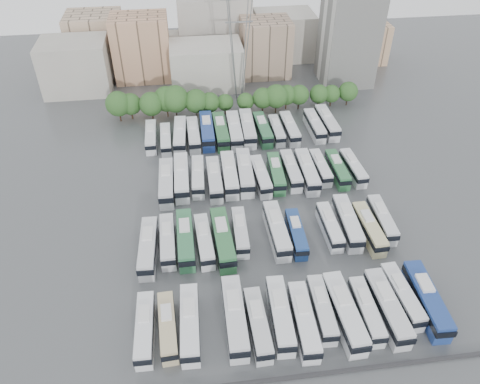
{
  "coord_description": "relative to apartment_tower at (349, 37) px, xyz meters",
  "views": [
    {
      "loc": [
        -13.23,
        -66.18,
        59.68
      ],
      "look_at": [
        -3.72,
        5.08,
        3.0
      ],
      "focal_mm": 35.0,
      "sensor_mm": 36.0,
      "label": 1
    }
  ],
  "objects": [
    {
      "name": "bus_r0_s13",
      "position": [
        -12.63,
        -82.13,
        -10.91
      ],
      "size": [
        3.5,
        13.67,
        4.25
      ],
      "rotation": [
        0.0,
        0.0,
        -0.04
      ],
      "color": "navy",
      "rests_on": "ground"
    },
    {
      "name": "bus_r1_s7",
      "position": [
        -32.43,
        -63.57,
        -10.98
      ],
      "size": [
        3.08,
        13.13,
        4.1
      ],
      "rotation": [
        0.0,
        0.0,
        0.02
      ],
      "color": "silver",
      "rests_on": "ground"
    },
    {
      "name": "bus_r3_s9",
      "position": [
        -25.58,
        -28.57,
        -11.31
      ],
      "size": [
        2.41,
        11.0,
        3.45
      ],
      "rotation": [
        0.0,
        0.0,
        0.0
      ],
      "color": "silver",
      "rests_on": "ground"
    },
    {
      "name": "ground",
      "position": [
        -34.0,
        -58.0,
        -13.0
      ],
      "size": [
        220.0,
        220.0,
        0.0
      ],
      "primitive_type": "plane",
      "color": "#424447",
      "rests_on": "ground"
    },
    {
      "name": "bus_r2_s8",
      "position": [
        -29.12,
        -46.04,
        -11.17
      ],
      "size": [
        3.21,
        12.01,
        3.73
      ],
      "rotation": [
        0.0,
        0.0,
        -0.05
      ],
      "color": "#307140",
      "rests_on": "ground"
    },
    {
      "name": "bus_r3_s13",
      "position": [
        -12.63,
        -27.0,
        -10.99
      ],
      "size": [
        3.18,
        13.12,
        4.1
      ],
      "rotation": [
        0.0,
        0.0,
        0.03
      ],
      "color": "silver",
      "rests_on": "ground"
    },
    {
      "name": "bus_r1_s1",
      "position": [
        -52.05,
        -63.55,
        -11.19
      ],
      "size": [
        2.74,
        11.79,
        3.69
      ],
      "rotation": [
        0.0,
        0.0,
        0.01
      ],
      "color": "silver",
      "rests_on": "ground"
    },
    {
      "name": "bus_r2_s13",
      "position": [
        -12.32,
        -46.12,
        -11.27
      ],
      "size": [
        2.97,
        11.35,
        3.53
      ],
      "rotation": [
        0.0,
        0.0,
        0.05
      ],
      "color": "silver",
      "rests_on": "ground"
    },
    {
      "name": "bus_r2_s9",
      "position": [
        -25.82,
        -45.47,
        -11.15
      ],
      "size": [
        2.66,
        12.0,
        3.76
      ],
      "rotation": [
        0.0,
        0.0,
        0.0
      ],
      "color": "silver",
      "rests_on": "ground"
    },
    {
      "name": "bus_r1_s12",
      "position": [
        -15.68,
        -65.15,
        -11.15
      ],
      "size": [
        2.89,
        12.1,
        3.78
      ],
      "rotation": [
        0.0,
        0.0,
        0.02
      ],
      "color": "beige",
      "rests_on": "ground"
    },
    {
      "name": "bus_r0_s7",
      "position": [
        -32.28,
        -83.35,
        -11.05
      ],
      "size": [
        3.23,
        12.78,
        3.98
      ],
      "rotation": [
        0.0,
        0.0,
        -0.04
      ],
      "color": "white",
      "rests_on": "ground"
    },
    {
      "name": "bus_r2_s12",
      "position": [
        -15.85,
        -46.24,
        -11.23
      ],
      "size": [
        2.56,
        11.53,
        3.61
      ],
      "rotation": [
        0.0,
        0.0,
        0.0
      ],
      "color": "#307040",
      "rests_on": "ground"
    },
    {
      "name": "bus_r0_s1",
      "position": [
        -52.25,
        -81.56,
        -11.28
      ],
      "size": [
        2.96,
        11.26,
        3.5
      ],
      "rotation": [
        0.0,
        0.0,
        0.05
      ],
      "color": "tan",
      "rests_on": "ground"
    },
    {
      "name": "bus_r2_s5",
      "position": [
        -38.96,
        -45.47,
        -10.97
      ],
      "size": [
        3.17,
        13.25,
        4.14
      ],
      "rotation": [
        0.0,
        0.0,
        -0.02
      ],
      "color": "silver",
      "rests_on": "ground"
    },
    {
      "name": "electricity_pylon",
      "position": [
        -32.0,
        -8.0,
        5.66
      ],
      "size": [
        9.0,
        6.91,
        33.83
      ],
      "color": "slate",
      "rests_on": "ground"
    },
    {
      "name": "bus_r1_s3",
      "position": [
        -45.63,
        -64.4,
        -11.2
      ],
      "size": [
        3.1,
        11.79,
        3.66
      ],
      "rotation": [
        0.0,
        0.0,
        0.05
      ],
      "color": "silver",
      "rests_on": "ground"
    },
    {
      "name": "bus_r3_s5",
      "position": [
        -39.02,
        -27.87,
        -10.93
      ],
      "size": [
        3.07,
        13.47,
        4.22
      ],
      "rotation": [
        0.0,
        0.0,
        0.01
      ],
      "color": "#2A6336",
      "rests_on": "ground"
    },
    {
      "name": "bus_r2_s4",
      "position": [
        -42.23,
        -46.57,
        -11.06
      ],
      "size": [
        2.87,
        12.6,
        3.95
      ],
      "rotation": [
        0.0,
        0.0,
        -0.01
      ],
      "color": "silver",
      "rests_on": "ground"
    },
    {
      "name": "bus_r2_s3",
      "position": [
        -45.52,
        -45.03,
        -11.19
      ],
      "size": [
        3.17,
        11.9,
        3.7
      ],
      "rotation": [
        0.0,
        0.0,
        -0.05
      ],
      "color": "silver",
      "rests_on": "ground"
    },
    {
      "name": "apartment_tower",
      "position": [
        0.0,
        0.0,
        0.0
      ],
      "size": [
        14.0,
        14.0,
        26.0
      ],
      "primitive_type": "cube",
      "color": "silver",
      "rests_on": "ground"
    },
    {
      "name": "bus_r3_s1",
      "position": [
        -52.09,
        -29.17,
        -11.31
      ],
      "size": [
        2.52,
        11.02,
        3.45
      ],
      "rotation": [
        0.0,
        0.0,
        0.01
      ],
      "color": "silver",
      "rests_on": "ground"
    },
    {
      "name": "bus_r0_s11",
      "position": [
        -19.16,
        -82.69,
        -10.97
      ],
      "size": [
        3.16,
        13.24,
        4.13
      ],
      "rotation": [
        0.0,
        0.0,
        0.02
      ],
      "color": "silver",
      "rests_on": "ground"
    },
    {
      "name": "bus_r2_s1",
      "position": [
        -52.08,
        -46.61,
        -10.95
      ],
      "size": [
        3.11,
        13.37,
        4.18
      ],
      "rotation": [
        0.0,
        0.0,
        -0.02
      ],
      "color": "silver",
      "rests_on": "ground"
    },
    {
      "name": "bus_r2_s2",
      "position": [
        -48.93,
        -45.16,
        -10.9
      ],
      "size": [
        3.18,
        13.65,
        4.27
      ],
      "rotation": [
        0.0,
        0.0,
        -0.02
      ],
      "color": "silver",
      "rests_on": "ground"
    },
    {
      "name": "bus_r1_s13",
      "position": [
        -12.35,
        -62.98,
        -11.23
      ],
      "size": [
        2.93,
        11.55,
        3.6
      ],
      "rotation": [
        0.0,
        0.0,
        -0.04
      ],
      "color": "silver",
      "rests_on": "ground"
    },
    {
      "name": "bus_r0_s6",
      "position": [
        -35.51,
        -81.8,
        -11.03
      ],
      "size": [
        3.32,
        12.87,
        4.0
      ],
      "rotation": [
        0.0,
        0.0,
        -0.04
      ],
      "color": "silver",
      "rests_on": "ground"
    },
    {
      "name": "bus_r0_s4",
      "position": [
        -42.31,
        -81.44,
        -10.91
      ],
      "size": [
        3.14,
        13.59,
        4.25
      ],
      "rotation": [
        0.0,
        0.0,
        -0.01
      ],
      "color": "silver",
      "rests_on": "ground"
    },
    {
      "name": "city_buildings",
      "position": [
        -41.46,
        13.86,
        -5.13
      ],
      "size": [
        102.0,
        35.0,
        20.0
      ],
      "color": "#9E998E",
      "rests_on": "ground"
    },
    {
      "name": "bus_r1_s11",
      "position": [
        -19.09,
        -63.2,
        -11.01
      ],
      "size": [
        3.41,
        13.06,
        4.06
      ],
      "rotation": [
        0.0,
        0.0,
        -0.05
      ],
      "color": "silver",
      "rests_on": "ground"
    },
    {
      "name": "bus_r3_s6",
      "position": [
        -35.75,
        -27.89,
        -10.91
      ],
      "size": [
        3.26,
        13.64,
        4.26
      ],
      "rotation": [
        0.0,
        0.0,
        -0.02
      ],
      "color": "silver",
      "rests_on": "ground"
    },
    {
      "name": "bus_r0_s12",
      "position": [
        -15.93,
        -80.71,
        -11.19
      ],
      "size": [
        3.12,
        11.86,
        3.69
      ],
      "rotation": [
        0.0,
        0.0,
        0.05
      ],
      "color": "silver",
      "rests_on": "ground"
    },
    {
      "name": "bus_r1_s8",
      "position": [
        -29.05,
        -64.58,
        -11.3
      ],
      "size": [
        2.79,
        11.09,
        3.45
      ],
      "rotation": [
        0.0,
        0.0,
        -0.04
      ],
      "color": "navy",
      "rests_on": "ground"
    },
    {
      "name": "bus_r3_s12",
      "position": [
        -16.0,
        -27.81,
        -11.13
      ],
      "size": [
        2.86,
        12.19,
        3.81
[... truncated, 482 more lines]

